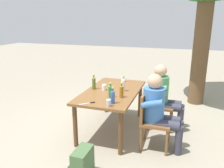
{
  "coord_description": "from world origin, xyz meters",
  "views": [
    {
      "loc": [
        3.56,
        1.16,
        1.95
      ],
      "look_at": [
        0.0,
        0.0,
        0.86
      ],
      "focal_mm": 36.3,
      "sensor_mm": 36.0,
      "label": 1
    }
  ],
  "objects": [
    {
      "name": "table_knife",
      "position": [
        0.69,
        -0.14,
        0.74
      ],
      "size": [
        0.18,
        0.19,
        0.01
      ],
      "color": "silver",
      "rests_on": "dining_table"
    },
    {
      "name": "person_in_plaid_shirt",
      "position": [
        0.36,
        0.85,
        0.66
      ],
      "size": [
        0.47,
        0.61,
        1.18
      ],
      "color": "#3D70B2",
      "rests_on": "ground_plane"
    },
    {
      "name": "cup_white",
      "position": [
        0.02,
        -0.14,
        0.79
      ],
      "size": [
        0.08,
        0.08,
        0.1
      ],
      "primitive_type": "cylinder",
      "color": "white",
      "rests_on": "dining_table"
    },
    {
      "name": "bottle_clear",
      "position": [
        -0.04,
        0.19,
        0.86
      ],
      "size": [
        0.06,
        0.06,
        0.28
      ],
      "color": "white",
      "rests_on": "dining_table"
    },
    {
      "name": "bottle_olive",
      "position": [
        0.02,
        -0.33,
        0.86
      ],
      "size": [
        0.06,
        0.06,
        0.27
      ],
      "color": "#566623",
      "rests_on": "dining_table"
    },
    {
      "name": "bottle_amber",
      "position": [
        0.29,
        0.25,
        0.85
      ],
      "size": [
        0.06,
        0.06,
        0.25
      ],
      "color": "#996019",
      "rests_on": "dining_table"
    },
    {
      "name": "bottle_green",
      "position": [
        0.34,
        0.08,
        0.85
      ],
      "size": [
        0.06,
        0.06,
        0.25
      ],
      "color": "#287A38",
      "rests_on": "dining_table"
    },
    {
      "name": "dining_table",
      "position": [
        0.0,
        0.0,
        0.65
      ],
      "size": [
        1.6,
        0.89,
        0.74
      ],
      "color": "brown",
      "rests_on": "ground_plane"
    },
    {
      "name": "chair_far_left",
      "position": [
        -0.36,
        0.74,
        0.49
      ],
      "size": [
        0.44,
        0.44,
        0.87
      ],
      "color": "brown",
      "rests_on": "ground_plane"
    },
    {
      "name": "chair_far_right",
      "position": [
        0.36,
        0.74,
        0.49
      ],
      "size": [
        0.44,
        0.44,
        0.87
      ],
      "color": "brown",
      "rests_on": "ground_plane"
    },
    {
      "name": "person_in_white_shirt",
      "position": [
        -0.36,
        0.85,
        0.66
      ],
      "size": [
        0.47,
        0.61,
        1.18
      ],
      "color": "#4C935B",
      "rests_on": "ground_plane"
    },
    {
      "name": "backpack_by_near_side",
      "position": [
        1.39,
        0.06,
        0.2
      ],
      "size": [
        0.33,
        0.24,
        0.42
      ],
      "color": "#47663D",
      "rests_on": "ground_plane"
    },
    {
      "name": "cup_steel",
      "position": [
        0.71,
        0.18,
        0.79
      ],
      "size": [
        0.07,
        0.07,
        0.1
      ],
      "primitive_type": "cylinder",
      "color": "#B2B7BC",
      "rests_on": "dining_table"
    },
    {
      "name": "cup_glass",
      "position": [
        -0.61,
        0.02,
        0.79
      ],
      "size": [
        0.07,
        0.07,
        0.11
      ],
      "primitive_type": "cylinder",
      "color": "silver",
      "rests_on": "dining_table"
    },
    {
      "name": "bottle_blue",
      "position": [
        0.58,
        0.2,
        0.85
      ],
      "size": [
        0.06,
        0.06,
        0.25
      ],
      "color": "#2D56A3",
      "rests_on": "dining_table"
    },
    {
      "name": "ground_plane",
      "position": [
        0.0,
        0.0,
        0.0
      ],
      "size": [
        24.0,
        24.0,
        0.0
      ],
      "primitive_type": "plane",
      "color": "gray"
    }
  ]
}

